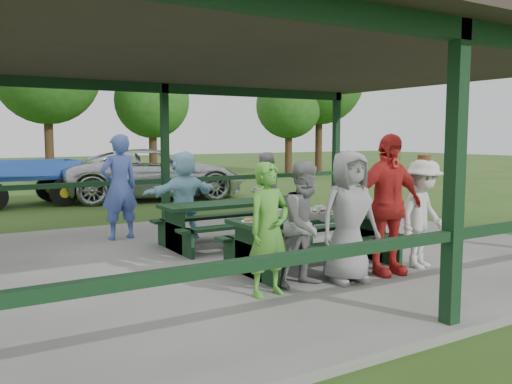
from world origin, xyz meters
TOP-DOWN VIEW (x-y plane):
  - ground at (0.00, 0.00)m, footprint 90.00×90.00m
  - concrete_slab at (0.00, 0.00)m, footprint 10.00×8.00m
  - pavilion_structure at (0.00, 0.00)m, footprint 10.60×8.60m
  - picnic_table_near at (0.24, -1.20)m, footprint 2.48×1.39m
  - picnic_table_far at (0.09, 0.80)m, footprint 2.63×1.39m
  - table_setting at (0.25, -1.18)m, footprint 2.37×0.45m
  - contestant_green at (-1.06, -2.05)m, footprint 0.62×0.44m
  - contestant_grey_left at (-0.43, -1.95)m, footprint 0.80×0.65m
  - contestant_grey_mid at (0.14, -2.08)m, footprint 0.89×0.64m
  - contestant_red at (0.86, -2.04)m, footprint 1.17×0.59m
  - contestant_white_fedora at (1.56, -2.03)m, footprint 1.12×0.81m
  - spectator_lblue at (-0.47, 1.74)m, footprint 1.55×0.68m
  - spectator_blue at (-1.48, 2.33)m, footprint 0.74×0.53m
  - spectator_grey at (1.20, 1.62)m, footprint 0.90×0.79m
  - pickup_truck at (1.64, 8.77)m, footprint 6.04×3.62m
  - farm_trailer at (-2.17, 9.11)m, footprint 3.97×1.91m
  - tree_left at (-0.10, 16.23)m, footprint 4.32×4.32m
  - tree_mid at (4.25, 15.86)m, footprint 3.31×3.31m
  - tree_right at (10.97, 14.89)m, footprint 3.24×3.24m
  - tree_far_right at (12.83, 14.86)m, footprint 4.50×4.50m

SIDE VIEW (x-z plane):
  - ground at x=0.00m, z-range 0.00..0.00m
  - concrete_slab at x=0.00m, z-range 0.00..0.10m
  - picnic_table_near at x=0.24m, z-range 0.20..0.95m
  - picnic_table_far at x=0.09m, z-range 0.20..0.95m
  - farm_trailer at x=-2.17m, z-range -0.01..1.38m
  - pickup_truck at x=1.64m, z-range 0.00..1.57m
  - table_setting at x=0.25m, z-range 0.83..0.93m
  - spectator_grey at x=1.20m, z-range 0.10..1.66m
  - contestant_white_fedora at x=1.56m, z-range 0.08..1.69m
  - contestant_grey_left at x=-0.43m, z-range 0.10..1.68m
  - contestant_green at x=-1.06m, z-range 0.10..1.69m
  - spectator_lblue at x=-0.47m, z-range 0.10..1.72m
  - contestant_grey_mid at x=0.14m, z-range 0.10..1.81m
  - spectator_blue at x=-1.48m, z-range 0.10..2.02m
  - contestant_red at x=0.86m, z-range 0.10..2.02m
  - pavilion_structure at x=0.00m, z-range 1.55..4.79m
  - tree_right at x=10.97m, z-range 0.89..5.95m
  - tree_mid at x=4.25m, z-range 0.91..6.08m
  - tree_left at x=-0.10m, z-range 1.20..7.96m
  - tree_far_right at x=12.83m, z-range 1.25..8.29m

